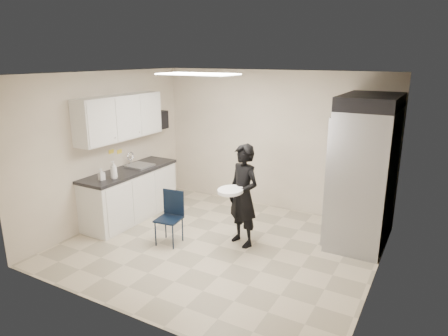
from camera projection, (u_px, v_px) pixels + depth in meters
The scene contains 21 objects.
floor at pixel (219, 246), 6.18m from camera, with size 4.50×4.50×0.00m, color #BCAE93.
ceiling at pixel (219, 74), 5.48m from camera, with size 4.50×4.50×0.00m, color white.
back_wall at pixel (272, 141), 7.51m from camera, with size 4.50×4.50×0.00m, color beige.
left_wall at pixel (106, 148), 6.89m from camera, with size 4.00×4.00×0.00m, color beige.
right_wall at pixel (382, 189), 4.77m from camera, with size 4.00×4.00×0.00m, color beige.
ceiling_panel at pixel (198, 74), 6.11m from camera, with size 1.20×0.60×0.02m, color white.
lower_counter at pixel (131, 195), 7.15m from camera, with size 0.60×1.90×0.86m, color silver.
countertop at pixel (129, 171), 7.03m from camera, with size 0.64×1.95×0.05m, color black.
sink at pixel (140, 168), 7.23m from camera, with size 0.42×0.40×0.14m, color gray.
faucet at pixel (131, 159), 7.29m from camera, with size 0.02×0.02×0.24m, color silver.
upper_cabinets at pixel (120, 117), 6.83m from camera, with size 0.35×1.80×0.75m, color silver.
towel_dispenser at pixel (160, 120), 7.89m from camera, with size 0.22×0.30×0.35m, color black.
notice_sticker_left at pixel (111, 152), 6.99m from camera, with size 0.00×0.12×0.07m, color yellow.
notice_sticker_right at pixel (120, 152), 7.17m from camera, with size 0.00×0.12×0.07m, color yellow.
commercial_fridge at pixel (364, 177), 6.10m from camera, with size 0.80×1.35×2.10m, color gray.
fridge_compressor at pixel (372, 101), 5.79m from camera, with size 0.80×1.35×0.20m, color black.
folding_chair at pixel (169, 219), 6.16m from camera, with size 0.36×0.36×0.81m, color black.
man_tuxedo at pixel (243, 196), 6.05m from camera, with size 0.58×0.39×1.59m, color black.
bucket_lid at pixel (230, 191), 5.86m from camera, with size 0.38×0.38×0.05m, color silver.
soap_bottle_a at pixel (114, 170), 6.46m from camera, with size 0.11×0.11×0.30m, color white.
soap_bottle_b at pixel (101, 174), 6.40m from camera, with size 0.09×0.09×0.19m, color #A0A1AB.
Camera 1 is at (2.82, -4.87, 2.83)m, focal length 32.00 mm.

